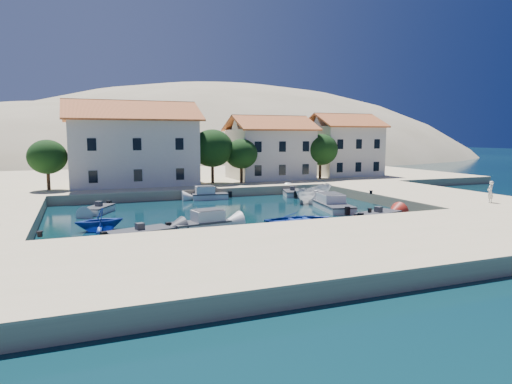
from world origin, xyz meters
The scene contains 21 objects.
ground centered at (0.00, 0.00, 0.00)m, with size 400.00×400.00×0.00m, color black.
quay_south centered at (0.00, -6.00, 0.50)m, with size 52.00×12.00×1.00m, color #C1B284.
quay_east centered at (20.50, 10.00, 0.50)m, with size 11.00×20.00×1.00m, color #C1B284.
quay_north centered at (2.00, 38.00, 0.50)m, with size 80.00×36.00×1.00m, color #C1B284.
hills centered at (20.64, 123.62, -23.40)m, with size 254.00×176.00×99.00m.
building_left centered at (-6.00, 28.00, 5.94)m, with size 14.70×9.45×9.70m.
building_mid centered at (12.00, 29.00, 5.22)m, with size 10.50×8.40×8.30m.
building_right centered at (24.00, 30.00, 5.47)m, with size 9.45×8.40×8.80m.
trees centered at (4.51, 25.46, 4.84)m, with size 37.30×5.30×6.45m.
bollards centered at (2.80, 3.87, 1.15)m, with size 29.36×9.56×0.30m.
motorboat_grey_sw centered at (-8.53, 2.65, 0.29)m, with size 4.47×3.00×1.25m.
cabin_cruiser_south centered at (-4.12, 3.94, 0.48)m, with size 4.36×2.43×1.60m.
rowboat_south centered at (3.17, 2.72, 0.00)m, with size 3.74×5.24×1.09m, color #1C3A9A.
motorboat_red_se centered at (10.17, 2.67, 0.29)m, with size 4.43×3.08×1.25m.
cabin_cruiser_east centered at (9.32, 8.10, 0.48)m, with size 3.21×5.85×1.60m.
boat_east centered at (10.00, 13.08, 0.00)m, with size 1.88×5.00×1.93m, color silver.
motorboat_white_ne centered at (10.21, 18.46, 0.29)m, with size 2.93×4.34×1.25m.
rowboat_west centered at (-10.85, 6.52, 0.00)m, with size 2.84×3.29×1.73m, color #1C3A9A.
motorboat_white_west centered at (-10.54, 14.12, 0.30)m, with size 2.95×3.72×1.25m.
cabin_cruiser_north centered at (0.80, 19.00, 0.48)m, with size 3.88×1.93×1.60m.
pedestrian centered at (20.67, 1.36, 1.93)m, with size 0.68×0.44×1.86m, color white.
Camera 1 is at (-12.18, -27.26, 6.70)m, focal length 32.00 mm.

